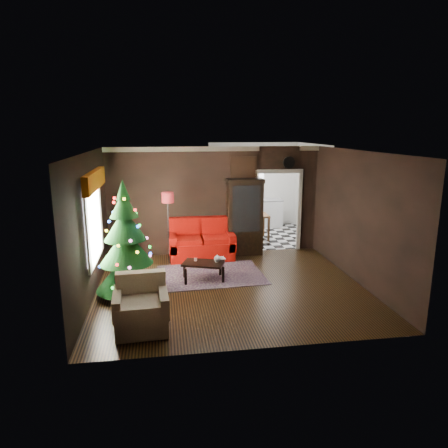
{
  "coord_description": "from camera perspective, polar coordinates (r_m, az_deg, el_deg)",
  "views": [
    {
      "loc": [
        -1.36,
        -7.94,
        3.23
      ],
      "look_at": [
        0.0,
        0.9,
        1.15
      ],
      "focal_mm": 32.83,
      "sensor_mm": 36.0,
      "label": 1
    }
  ],
  "objects": [
    {
      "name": "doorway",
      "position": [
        11.09,
        7.45,
        1.65
      ],
      "size": [
        1.1,
        0.1,
        2.1
      ],
      "primitive_type": null,
      "color": "silver",
      "rests_on": "ground"
    },
    {
      "name": "kitchen_window",
      "position": [
        13.82,
        4.13,
        6.7
      ],
      "size": [
        0.7,
        0.06,
        0.7
      ],
      "primitive_type": "cube",
      "color": "white",
      "rests_on": "ground"
    },
    {
      "name": "left_window",
      "position": [
        8.44,
        -17.75,
        0.29
      ],
      "size": [
        0.05,
        1.6,
        1.4
      ],
      "primitive_type": "cube",
      "color": "white",
      "rests_on": "wall_left"
    },
    {
      "name": "kitchen_counter",
      "position": [
        13.77,
        4.27,
        1.41
      ],
      "size": [
        1.8,
        0.6,
        0.9
      ],
      "primitive_type": "cube",
      "color": "white",
      "rests_on": "ground"
    },
    {
      "name": "cup_b",
      "position": [
        8.94,
        -1.0,
        -5.11
      ],
      "size": [
        0.08,
        0.08,
        0.06
      ],
      "primitive_type": "cylinder",
      "rotation": [
        0.0,
        0.0,
        -0.13
      ],
      "color": "white",
      "rests_on": "coffee_table"
    },
    {
      "name": "rug",
      "position": [
        9.35,
        -1.87,
        -7.07
      ],
      "size": [
        2.42,
        1.82,
        0.01
      ],
      "primitive_type": "cube",
      "rotation": [
        0.0,
        0.0,
        0.05
      ],
      "color": "#2F1D2A",
      "rests_on": "ground"
    },
    {
      "name": "wall_clock",
      "position": [
        10.93,
        9.0,
        8.48
      ],
      "size": [
        0.32,
        0.32,
        0.06
      ],
      "primitive_type": "cylinder",
      "color": "white",
      "rests_on": "wall_back"
    },
    {
      "name": "wall_left",
      "position": [
        8.26,
        -18.2,
        -0.36
      ],
      "size": [
        0.0,
        5.5,
        5.5
      ],
      "primitive_type": "plane",
      "rotation": [
        1.57,
        0.0,
        1.57
      ],
      "color": "black",
      "rests_on": "ground"
    },
    {
      "name": "floor_lamp",
      "position": [
        10.01,
        -7.72,
        -0.89
      ],
      "size": [
        0.4,
        0.4,
        1.86
      ],
      "primitive_type": null,
      "rotation": [
        0.0,
        0.0,
        0.31
      ],
      "color": "black",
      "rests_on": "ground"
    },
    {
      "name": "teapot",
      "position": [
        8.93,
        -0.95,
        -4.83
      ],
      "size": [
        0.16,
        0.16,
        0.15
      ],
      "primitive_type": null,
      "rotation": [
        0.0,
        0.0,
        -0.01
      ],
      "color": "silver",
      "rests_on": "coffee_table"
    },
    {
      "name": "painting",
      "position": [
        10.65,
        2.74,
        7.8
      ],
      "size": [
        0.62,
        0.05,
        0.52
      ],
      "primitive_type": "cube",
      "color": "tan",
      "rests_on": "wall_back"
    },
    {
      "name": "wall_right",
      "position": [
        9.12,
        18.24,
        0.86
      ],
      "size": [
        0.0,
        5.5,
        5.5
      ],
      "primitive_type": "plane",
      "rotation": [
        1.57,
        0.0,
        -1.57
      ],
      "color": "black",
      "rests_on": "ground"
    },
    {
      "name": "curio_cabinet",
      "position": [
        10.67,
        2.86,
        0.74
      ],
      "size": [
        0.9,
        0.45,
        1.9
      ],
      "primitive_type": null,
      "color": "black",
      "rests_on": "ground"
    },
    {
      "name": "wall_front",
      "position": [
        5.89,
        5.05,
        -5.04
      ],
      "size": [
        5.5,
        0.0,
        5.5
      ],
      "primitive_type": "plane",
      "rotation": [
        -1.57,
        0.0,
        0.0
      ],
      "color": "black",
      "rests_on": "ground"
    },
    {
      "name": "ceiling",
      "position": [
        8.06,
        0.99,
        10.04
      ],
      "size": [
        5.5,
        5.5,
        0.0
      ],
      "primitive_type": "plane",
      "rotation": [
        3.14,
        0.0,
        0.0
      ],
      "color": "white",
      "rests_on": "ground"
    },
    {
      "name": "kitchen_table",
      "position": [
        12.3,
        4.47,
        -0.37
      ],
      "size": [
        0.7,
        0.7,
        0.75
      ],
      "primitive_type": null,
      "color": "brown",
      "rests_on": "ground"
    },
    {
      "name": "kitchen_floor",
      "position": [
        12.74,
        5.45,
        -1.65
      ],
      "size": [
        3.0,
        3.0,
        0.0
      ],
      "primitive_type": "plane",
      "color": "silver",
      "rests_on": "ground"
    },
    {
      "name": "book",
      "position": [
        9.13,
        -0.87,
        -4.22
      ],
      "size": [
        0.16,
        0.04,
        0.21
      ],
      "primitive_type": "imported",
      "rotation": [
        0.0,
        0.0,
        0.12
      ],
      "color": "tan",
      "rests_on": "coffee_table"
    },
    {
      "name": "armchair",
      "position": [
        6.89,
        -11.51,
        -10.9
      ],
      "size": [
        0.92,
        0.92,
        0.89
      ],
      "primitive_type": null,
      "rotation": [
        0.0,
        0.0,
        0.05
      ],
      "color": "tan",
      "rests_on": "ground"
    },
    {
      "name": "coffee_table",
      "position": [
        8.99,
        -2.89,
        -6.55
      ],
      "size": [
        1.0,
        0.79,
        0.39
      ],
      "primitive_type": null,
      "rotation": [
        0.0,
        0.0,
        -0.35
      ],
      "color": "black",
      "rests_on": "rug"
    },
    {
      "name": "christmas_tree",
      "position": [
        8.19,
        -13.51,
        -2.71
      ],
      "size": [
        1.38,
        1.38,
        2.36
      ],
      "primitive_type": null,
      "rotation": [
        0.0,
        0.0,
        -0.13
      ],
      "color": "#0C3412",
      "rests_on": "ground"
    },
    {
      "name": "floor",
      "position": [
        8.68,
        0.91,
        -8.76
      ],
      "size": [
        5.5,
        5.5,
        0.0
      ],
      "primitive_type": "plane",
      "color": "black",
      "rests_on": "ground"
    },
    {
      "name": "cup_a",
      "position": [
        9.03,
        -3.99,
        -4.97
      ],
      "size": [
        0.09,
        0.09,
        0.06
      ],
      "primitive_type": "cylinder",
      "rotation": [
        0.0,
        0.0,
        0.38
      ],
      "color": "silver",
      "rests_on": "coffee_table"
    },
    {
      "name": "valance",
      "position": [
        8.29,
        -17.59,
        5.84
      ],
      "size": [
        0.12,
        2.1,
        0.35
      ],
      "primitive_type": "cube",
      "color": "#853B03",
      "rests_on": "wall_left"
    },
    {
      "name": "wall_back",
      "position": [
        10.68,
        -1.31,
        3.23
      ],
      "size": [
        5.5,
        0.0,
        5.5
      ],
      "primitive_type": "plane",
      "rotation": [
        1.57,
        0.0,
        0.0
      ],
      "color": "black",
      "rests_on": "ground"
    },
    {
      "name": "loveseat",
      "position": [
        10.4,
        -3.15,
        -2.15
      ],
      "size": [
        1.7,
        0.9,
        1.0
      ],
      "primitive_type": null,
      "color": "maroon",
      "rests_on": "ground"
    }
  ]
}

